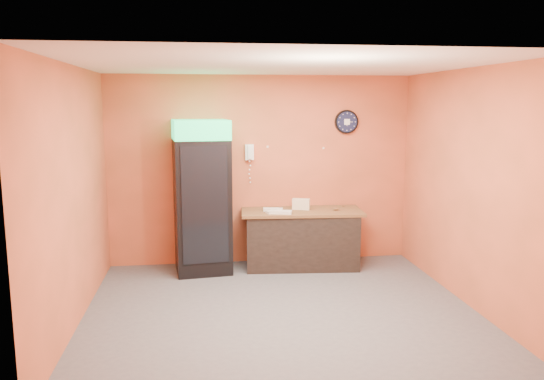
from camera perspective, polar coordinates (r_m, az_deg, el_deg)
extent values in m
plane|color=#47474C|center=(6.35, 0.93, -12.77)|extent=(4.50, 4.50, 0.00)
cube|color=#E0623F|center=(7.93, -1.20, 2.15)|extent=(4.50, 0.02, 2.80)
cube|color=#E0623F|center=(6.06, -20.59, -0.66)|extent=(0.02, 4.00, 2.80)
cube|color=#E0623F|center=(6.68, 20.42, 0.23)|extent=(0.02, 4.00, 2.80)
cube|color=white|center=(5.90, 1.00, 13.33)|extent=(4.50, 4.00, 0.02)
cube|color=black|center=(7.60, -7.53, -1.70)|extent=(0.83, 0.83, 1.89)
cube|color=#17C660|center=(7.48, -7.71, 6.45)|extent=(0.83, 0.83, 0.27)
cube|color=black|center=(7.21, -7.85, -1.65)|extent=(0.63, 0.09, 1.62)
cube|color=black|center=(7.85, 3.19, -5.35)|extent=(1.66, 0.85, 0.81)
cylinder|color=black|center=(8.09, 8.01, 7.27)|extent=(0.36, 0.05, 0.36)
cylinder|color=#0F1433|center=(8.07, 8.06, 7.26)|extent=(0.31, 0.01, 0.31)
cube|color=white|center=(8.06, 8.08, 7.26)|extent=(0.09, 0.00, 0.09)
cube|color=white|center=(7.84, -2.45, 4.09)|extent=(0.12, 0.07, 0.23)
cube|color=white|center=(7.79, -2.41, 4.06)|extent=(0.05, 0.04, 0.19)
cube|color=brown|center=(7.75, 3.22, -2.33)|extent=(1.80, 0.87, 0.04)
cube|color=beige|center=(7.79, 3.14, -1.92)|extent=(0.27, 0.17, 0.05)
cube|color=beige|center=(7.78, 3.14, -1.53)|extent=(0.27, 0.17, 0.05)
cube|color=beige|center=(7.77, 3.15, -1.14)|extent=(0.27, 0.17, 0.05)
cube|color=silver|center=(7.55, 0.31, -2.34)|extent=(0.27, 0.19, 0.04)
cube|color=silver|center=(7.49, 0.96, -2.39)|extent=(0.33, 0.19, 0.04)
cube|color=silver|center=(7.69, 0.10, -2.11)|extent=(0.29, 0.14, 0.04)
cylinder|color=silver|center=(7.69, 0.85, -2.05)|extent=(0.05, 0.05, 0.05)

